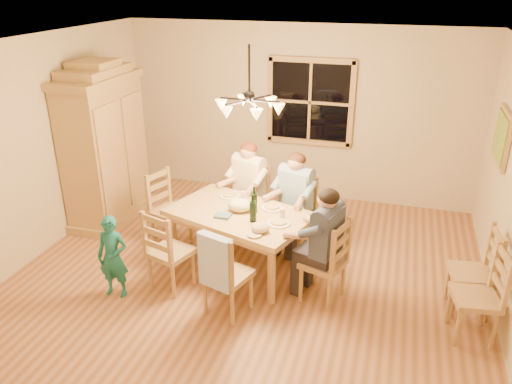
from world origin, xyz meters
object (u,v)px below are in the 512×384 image
(dining_table, at_px, (239,220))
(chair_far_left, at_px, (249,214))
(adult_woman, at_px, (248,178))
(armoire, at_px, (105,150))
(chair_end_left, at_px, (171,222))
(wine_bottle_a, at_px, (254,200))
(adult_plaid_man, at_px, (295,190))
(chair_far_right, at_px, (294,228))
(chair_near_left, at_px, (171,263))
(adult_slate_man, at_px, (325,231))
(chair_spare_back, at_px, (469,286))
(chair_spare_front, at_px, (472,310))
(child, at_px, (113,257))
(chair_near_right, at_px, (228,286))
(chandelier, at_px, (249,105))
(wine_bottle_b, at_px, (253,208))
(chair_end_right, at_px, (323,274))

(dining_table, bearing_deg, chair_far_left, 100.17)
(adult_woman, bearing_deg, armoire, 19.55)
(chair_end_left, distance_m, wine_bottle_a, 1.43)
(adult_plaid_man, bearing_deg, chair_far_right, 17.72)
(dining_table, relative_size, chair_near_left, 1.88)
(adult_slate_man, distance_m, chair_spare_back, 1.63)
(chair_near_left, xyz_separation_m, chair_spare_front, (3.23, 0.05, 0.00))
(dining_table, bearing_deg, adult_woman, 100.17)
(chair_end_left, bearing_deg, chair_near_left, 43.26)
(child, bearing_deg, adult_slate_man, 9.54)
(chair_near_right, height_order, adult_slate_man, adult_slate_man)
(adult_woman, height_order, adult_plaid_man, same)
(chair_far_left, xyz_separation_m, chair_end_left, (-0.93, -0.51, 0.00))
(child, xyz_separation_m, chair_spare_back, (3.77, 0.81, -0.18))
(child, bearing_deg, chandelier, 28.01)
(chair_near_right, relative_size, wine_bottle_a, 3.00)
(chair_far_right, bearing_deg, wine_bottle_a, 76.54)
(wine_bottle_b, xyz_separation_m, chair_spare_back, (2.38, 0.06, -0.62))
(adult_woman, relative_size, chair_spare_back, 0.88)
(armoire, xyz_separation_m, chair_end_left, (1.18, -0.45, -0.75))
(dining_table, bearing_deg, chandelier, -24.90)
(chair_far_right, relative_size, chair_end_right, 1.00)
(child, relative_size, chair_spare_back, 0.98)
(wine_bottle_a, relative_size, chair_spare_back, 0.33)
(chair_far_left, xyz_separation_m, child, (-1.01, -1.80, 0.18))
(chair_near_left, xyz_separation_m, adult_slate_man, (1.70, 0.27, 0.54))
(chair_near_right, distance_m, wine_bottle_a, 1.09)
(dining_table, height_order, adult_woman, adult_woman)
(chair_far_left, height_order, adult_slate_man, adult_slate_man)
(chair_far_right, height_order, chair_spare_back, same)
(chair_spare_front, bearing_deg, adult_plaid_man, 50.31)
(chair_far_left, bearing_deg, chair_far_right, 180.00)
(armoire, distance_m, adult_slate_man, 3.54)
(adult_woman, bearing_deg, child, 78.49)
(chair_spare_back, bearing_deg, adult_plaid_man, 61.90)
(chandelier, distance_m, chair_far_left, 2.03)
(chair_end_right, height_order, child, chair_end_right)
(armoire, height_order, child, armoire)
(wine_bottle_a, height_order, chair_spare_back, wine_bottle_a)
(armoire, relative_size, adult_plaid_man, 2.63)
(child, bearing_deg, chair_far_right, 37.58)
(chair_far_right, relative_size, chair_spare_back, 1.00)
(child, bearing_deg, wine_bottle_a, 30.91)
(chair_spare_front, bearing_deg, chair_far_left, 53.17)
(chair_end_right, xyz_separation_m, adult_woman, (-1.23, 1.20, 0.54))
(chair_end_left, relative_size, adult_plaid_man, 1.13)
(dining_table, distance_m, chair_far_right, 0.91)
(chair_end_right, relative_size, wine_bottle_a, 3.00)
(chandelier, xyz_separation_m, chair_spare_back, (2.45, -0.05, -1.77))
(adult_woman, distance_m, chair_spare_front, 3.15)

